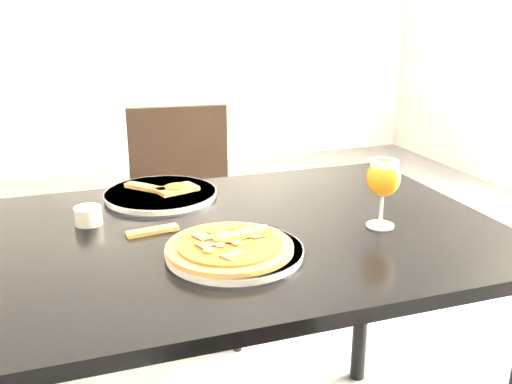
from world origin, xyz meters
name	(u,v)px	position (x,y,z in m)	size (l,w,h in m)	color
dining_table	(234,267)	(-0.09, -0.23, 0.66)	(1.22, 0.83, 0.75)	black
chair_far	(184,213)	(-0.01, 0.64, 0.47)	(0.45, 0.45, 0.86)	black
plate_main	(234,252)	(-0.13, -0.36, 0.76)	(0.27, 0.27, 0.01)	white
pizza	(230,246)	(-0.14, -0.36, 0.77)	(0.25, 0.25, 0.03)	#974F24
plate_second	(161,194)	(-0.20, 0.05, 0.76)	(0.29, 0.29, 0.02)	white
crust_scraps	(167,188)	(-0.18, 0.05, 0.77)	(0.18, 0.14, 0.01)	#974F24
loose_crust	(153,231)	(-0.26, -0.19, 0.75)	(0.11, 0.03, 0.01)	#974F24
sauce_cup	(88,215)	(-0.39, -0.08, 0.77)	(0.06, 0.06, 0.04)	beige
beer_glass	(383,178)	(0.23, -0.33, 0.86)	(0.08, 0.08, 0.16)	#B6BCC0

